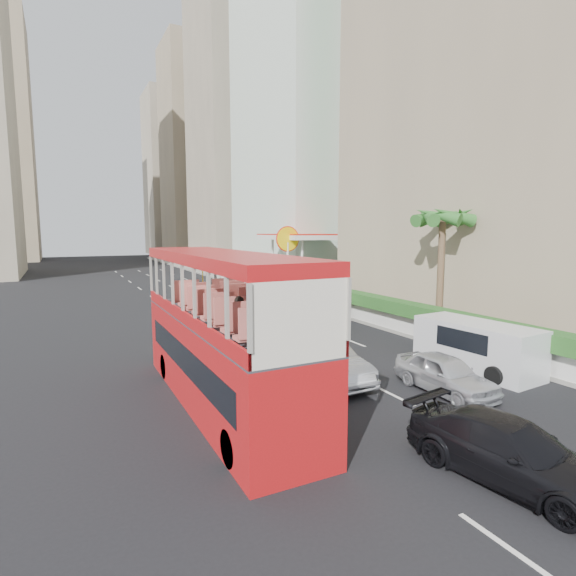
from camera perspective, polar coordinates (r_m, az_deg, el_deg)
ground_plane at (r=18.37m, az=10.06°, el=-11.10°), size 200.00×200.00×0.00m
double_decker_bus at (r=14.96m, az=-8.48°, el=-5.25°), size 2.50×11.00×5.06m
car_silver_lane_a at (r=17.84m, az=4.53°, el=-11.57°), size 1.80×4.85×1.59m
car_silver_lane_b at (r=17.45m, az=19.21°, el=-12.40°), size 1.73×4.10×1.38m
car_black at (r=12.43m, az=26.14°, el=-21.07°), size 2.75×5.16×1.42m
van_asset at (r=29.81m, az=-3.64°, el=-3.90°), size 3.21×5.37×1.40m
minibus_near at (r=26.92m, az=-0.51°, el=-1.98°), size 2.16×6.49×2.88m
minibus_far at (r=30.11m, az=1.99°, el=-1.28°), size 2.72×6.05×2.59m
panel_van_near at (r=20.28m, az=22.82°, el=-6.86°), size 2.37×5.15×2.01m
panel_van_far at (r=40.87m, az=-6.01°, el=0.37°), size 2.11×4.59×1.79m
sidewalk at (r=43.89m, az=-0.21°, el=-0.18°), size 6.00×120.00×0.18m
kerb_wall at (r=32.93m, az=4.06°, el=-1.64°), size 0.30×44.00×1.00m
hedge at (r=32.81m, az=4.07°, el=-0.17°), size 1.10×44.00×0.70m
palm_tree at (r=25.75m, az=18.79°, el=1.58°), size 0.36×0.36×6.40m
shell_station at (r=42.34m, az=2.22°, el=3.16°), size 6.50×8.00×5.50m
tower_stripe at (r=60.42m, az=4.14°, el=29.84°), size 16.00×18.00×58.00m
tower_mid at (r=79.71m, az=-5.48°, el=21.16°), size 16.00×16.00×50.00m
tower_far_a at (r=101.08m, az=-11.22°, el=16.34°), size 14.00×14.00×44.00m
tower_far_b at (r=121.90m, az=-14.10°, el=13.72°), size 14.00×14.00×40.00m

